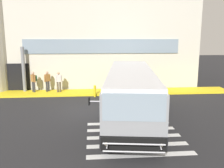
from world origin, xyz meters
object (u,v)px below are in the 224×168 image
Objects in this scene: passenger_by_doorway at (47,80)px; bus_main_foreground at (131,93)px; passenger_near_column at (34,80)px; safety_bollard_yellow at (95,91)px; entry_support_column at (24,69)px; passenger_at_curb_edge at (59,81)px.

bus_main_foreground is at bearing -46.40° from passenger_by_doorway.
safety_bollard_yellow is (4.95, -1.49, -0.66)m from passenger_near_column.
passenger_at_curb_edge is (2.86, -0.55, -0.90)m from entry_support_column.
bus_main_foreground is 6.75× the size of passenger_near_column.
entry_support_column is 4.07× the size of safety_bollard_yellow.
bus_main_foreground is 12.57× the size of safety_bollard_yellow.
passenger_near_column is at bearing -20.77° from entry_support_column.
passenger_near_column is at bearing 163.26° from safety_bollard_yellow.
bus_main_foreground is at bearing -66.13° from safety_bollard_yellow.
passenger_at_curb_edge is at bearing -10.87° from entry_support_column.
safety_bollard_yellow is (-2.04, 4.62, -0.88)m from bus_main_foreground.
passenger_by_doorway is 4.22m from safety_bollard_yellow.
passenger_near_column is 2.05m from passenger_at_curb_edge.
passenger_at_curb_edge is at bearing -19.19° from passenger_by_doorway.
entry_support_column reaches higher than bus_main_foreground.
passenger_at_curb_edge is (-4.95, 5.87, -0.25)m from bus_main_foreground.
safety_bollard_yellow is at bearing -17.33° from entry_support_column.
entry_support_column is 2.19× the size of passenger_near_column.
entry_support_column is 2.19× the size of passenger_by_doorway.
passenger_near_column and passenger_by_doorway have the same top height.
passenger_near_column is 1.00× the size of passenger_at_curb_edge.
safety_bollard_yellow is at bearing 113.87° from bus_main_foreground.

